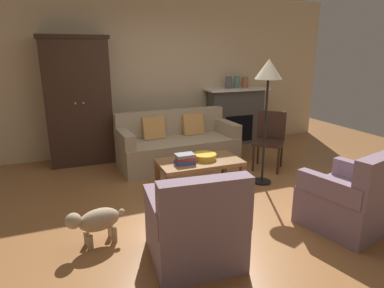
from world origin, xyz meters
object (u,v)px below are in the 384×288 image
at_px(couch, 177,145).
at_px(dog, 96,221).
at_px(fireplace, 235,116).
at_px(mantel_vase_jade, 237,82).
at_px(armoire, 78,101).
at_px(mantel_vase_slate, 229,83).
at_px(book_stack, 185,159).
at_px(floor_lamp, 268,77).
at_px(mantel_vase_terracotta, 245,82).
at_px(coffee_table, 199,164).
at_px(armchair_near_right, 350,200).
at_px(side_chair_wooden, 270,136).
at_px(fruit_bowl, 205,156).
at_px(armchair_near_left, 195,228).

height_order(couch, dog, couch).
bearing_deg(dog, fireplace, 42.32).
bearing_deg(mantel_vase_jade, couch, -153.44).
relative_size(armoire, mantel_vase_slate, 9.28).
bearing_deg(book_stack, fireplace, 47.35).
distance_m(couch, floor_lamp, 1.90).
height_order(mantel_vase_terracotta, floor_lamp, floor_lamp).
relative_size(coffee_table, dog, 1.95).
relative_size(couch, coffee_table, 1.78).
height_order(armoire, coffee_table, armoire).
xyz_separation_m(couch, armchair_near_right, (1.01, -2.64, -0.00)).
xyz_separation_m(armchair_near_right, side_chair_wooden, (0.31, 1.93, 0.20)).
xyz_separation_m(mantel_vase_jade, dog, (-3.01, -2.73, -0.99)).
distance_m(armchair_near_right, floor_lamp, 1.84).
height_order(fruit_bowl, side_chair_wooden, side_chair_wooden).
height_order(couch, armchair_near_left, armchair_near_left).
bearing_deg(side_chair_wooden, armchair_near_right, -99.01).
relative_size(mantel_vase_jade, armchair_near_left, 0.26).
relative_size(fireplace, armoire, 0.61).
height_order(couch, coffee_table, couch).
distance_m(coffee_table, side_chair_wooden, 1.46).
distance_m(fireplace, couch, 1.70).
bearing_deg(mantel_vase_slate, couch, -150.40).
distance_m(couch, coffee_table, 1.14).
bearing_deg(couch, fruit_bowl, -89.75).
relative_size(fruit_bowl, armchair_near_left, 0.36).
distance_m(couch, armchair_near_left, 2.66).
bearing_deg(side_chair_wooden, fruit_bowl, -162.61).
xyz_separation_m(fireplace, side_chair_wooden, (-0.19, -1.47, -0.06)).
bearing_deg(coffee_table, mantel_vase_jade, 50.06).
bearing_deg(fireplace, armchair_near_left, -123.66).
bearing_deg(fruit_bowl, book_stack, -167.29).
bearing_deg(coffee_table, floor_lamp, -5.65).
relative_size(armoire, couch, 1.05).
relative_size(couch, side_chair_wooden, 2.17).
height_order(armchair_near_right, dog, armchair_near_right).
bearing_deg(armchair_near_left, mantel_vase_terracotta, 54.10).
xyz_separation_m(fireplace, floor_lamp, (-0.64, -2.00, 0.92)).
relative_size(book_stack, floor_lamp, 0.15).
bearing_deg(armchair_near_left, armoire, 102.65).
bearing_deg(armoire, armchair_near_right, -53.53).
bearing_deg(book_stack, couch, 75.82).
bearing_deg(armchair_near_left, armchair_near_right, -2.34).
bearing_deg(mantel_vase_jade, floor_lamp, -107.95).
relative_size(armchair_near_right, floor_lamp, 0.54).
distance_m(armchair_near_left, side_chair_wooden, 2.76).
height_order(fruit_bowl, mantel_vase_slate, mantel_vase_slate).
height_order(fireplace, mantel_vase_jade, mantel_vase_jade).
height_order(book_stack, mantel_vase_jade, mantel_vase_jade).
xyz_separation_m(mantel_vase_slate, armchair_near_left, (-2.04, -3.31, -0.92)).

